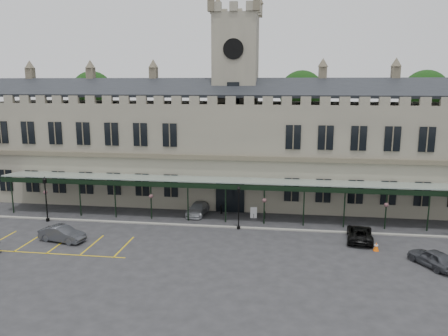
# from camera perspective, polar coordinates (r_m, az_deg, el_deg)

# --- Properties ---
(ground) EXTENTS (140.00, 140.00, 0.00)m
(ground) POSITION_cam_1_polar(r_m,az_deg,el_deg) (39.28, -1.24, -10.31)
(ground) COLOR #272729
(station_building) EXTENTS (60.00, 10.36, 17.30)m
(station_building) POSITION_cam_1_polar(r_m,az_deg,el_deg) (52.93, 1.49, 2.54)
(station_building) COLOR slate
(station_building) RESTS_ON ground
(clock_tower) EXTENTS (5.60, 5.60, 24.80)m
(clock_tower) POSITION_cam_1_polar(r_m,az_deg,el_deg) (52.44, 1.54, 9.75)
(clock_tower) COLOR slate
(clock_tower) RESTS_ON ground
(canopy) EXTENTS (50.00, 4.10, 4.30)m
(canopy) POSITION_cam_1_polar(r_m,az_deg,el_deg) (45.55, 0.26, -4.09)
(canopy) COLOR #8C9E93
(canopy) RESTS_ON ground
(kerb) EXTENTS (60.00, 0.40, 0.12)m
(kerb) POSITION_cam_1_polar(r_m,az_deg,el_deg) (44.37, -0.09, -7.67)
(kerb) COLOR gray
(kerb) RESTS_ON ground
(parking_markings) EXTENTS (16.00, 6.00, 0.01)m
(parking_markings) POSITION_cam_1_polar(r_m,az_deg,el_deg) (42.41, -20.87, -9.42)
(parking_markings) COLOR gold
(parking_markings) RESTS_ON ground
(tree_behind_left) EXTENTS (6.00, 6.00, 16.00)m
(tree_behind_left) POSITION_cam_1_polar(r_m,az_deg,el_deg) (67.19, -16.78, 9.33)
(tree_behind_left) COLOR #332314
(tree_behind_left) RESTS_ON ground
(tree_behind_mid) EXTENTS (6.00, 6.00, 16.00)m
(tree_behind_mid) POSITION_cam_1_polar(r_m,az_deg,el_deg) (61.15, 10.09, 9.50)
(tree_behind_mid) COLOR #332314
(tree_behind_mid) RESTS_ON ground
(tree_behind_right) EXTENTS (6.00, 6.00, 16.00)m
(tree_behind_right) POSITION_cam_1_polar(r_m,az_deg,el_deg) (63.74, 24.78, 8.72)
(tree_behind_right) COLOR #332314
(tree_behind_right) RESTS_ON ground
(lamp_post_left) EXTENTS (0.46, 0.46, 4.82)m
(lamp_post_left) POSITION_cam_1_polar(r_m,az_deg,el_deg) (49.11, -22.26, -3.27)
(lamp_post_left) COLOR black
(lamp_post_left) RESTS_ON ground
(lamp_post_mid) EXTENTS (0.42, 0.42, 4.44)m
(lamp_post_mid) POSITION_cam_1_polar(r_m,az_deg,el_deg) (43.14, 1.93, -4.65)
(lamp_post_mid) COLOR black
(lamp_post_mid) RESTS_ON ground
(traffic_cone) EXTENTS (0.48, 0.48, 0.77)m
(traffic_cone) POSITION_cam_1_polar(r_m,az_deg,el_deg) (40.60, 19.26, -9.66)
(traffic_cone) COLOR #FF6008
(traffic_cone) RESTS_ON ground
(sign_board) EXTENTS (0.70, 0.16, 1.21)m
(sign_board) POSITION_cam_1_polar(r_m,az_deg,el_deg) (47.21, 3.89, -5.86)
(sign_board) COLOR black
(sign_board) RESTS_ON ground
(bollard_left) EXTENTS (0.17, 0.17, 0.97)m
(bollard_left) POSITION_cam_1_polar(r_m,az_deg,el_deg) (48.65, -0.38, -5.44)
(bollard_left) COLOR black
(bollard_left) RESTS_ON ground
(bollard_right) EXTENTS (0.15, 0.15, 0.82)m
(bollard_right) POSITION_cam_1_polar(r_m,az_deg,el_deg) (47.14, 5.34, -6.14)
(bollard_right) COLOR black
(bollard_right) RESTS_ON ground
(car_left_b) EXTENTS (4.55, 2.34, 1.43)m
(car_left_b) POSITION_cam_1_polar(r_m,az_deg,el_deg) (43.07, -20.38, -8.06)
(car_left_b) COLOR #3A3C42
(car_left_b) RESTS_ON ground
(car_taxi) EXTENTS (2.23, 4.64, 1.30)m
(car_taxi) POSITION_cam_1_polar(r_m,az_deg,el_deg) (48.43, -3.42, -5.34)
(car_taxi) COLOR #9D9FA4
(car_taxi) RESTS_ON ground
(car_van) EXTENTS (2.76, 5.03, 1.34)m
(car_van) POSITION_cam_1_polar(r_m,az_deg,el_deg) (42.57, 17.31, -8.15)
(car_van) COLOR black
(car_van) RESTS_ON ground
(car_right_a) EXTENTS (3.50, 4.42, 1.41)m
(car_right_a) POSITION_cam_1_polar(r_m,az_deg,el_deg) (38.91, 25.61, -10.55)
(car_right_a) COLOR #3A3C42
(car_right_a) RESTS_ON ground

